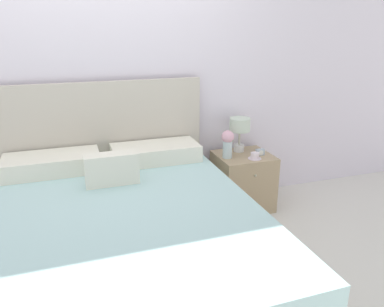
{
  "coord_description": "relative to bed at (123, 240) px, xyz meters",
  "views": [
    {
      "loc": [
        -0.26,
        -3.25,
        1.69
      ],
      "look_at": [
        0.64,
        -0.6,
        0.73
      ],
      "focal_mm": 35.0,
      "sensor_mm": 36.0,
      "label": 1
    }
  ],
  "objects": [
    {
      "name": "wall_back",
      "position": [
        0.0,
        1.08,
        0.98
      ],
      "size": [
        8.0,
        0.06,
        2.6
      ],
      "color": "white",
      "rests_on": "ground_plane"
    },
    {
      "name": "flower_vase",
      "position": [
        1.09,
        0.74,
        0.37
      ],
      "size": [
        0.11,
        0.11,
        0.26
      ],
      "color": "silver",
      "rests_on": "nightstand"
    },
    {
      "name": "teacup",
      "position": [
        1.31,
        0.63,
        0.25
      ],
      "size": [
        0.12,
        0.12,
        0.06
      ],
      "color": "white",
      "rests_on": "nightstand"
    },
    {
      "name": "bed",
      "position": [
        0.0,
        0.0,
        0.0
      ],
      "size": [
        1.79,
        2.18,
        1.25
      ],
      "color": "tan",
      "rests_on": "ground_plane"
    },
    {
      "name": "alarm_clock",
      "position": [
        1.41,
        0.7,
        0.25
      ],
      "size": [
        0.08,
        0.04,
        0.06
      ],
      "color": "silver",
      "rests_on": "nightstand"
    },
    {
      "name": "table_lamp",
      "position": [
        1.27,
        0.87,
        0.46
      ],
      "size": [
        0.2,
        0.2,
        0.33
      ],
      "color": "white",
      "rests_on": "nightstand"
    },
    {
      "name": "nightstand",
      "position": [
        1.27,
        0.76,
        -0.05
      ],
      "size": [
        0.51,
        0.48,
        0.54
      ],
      "color": "tan",
      "rests_on": "ground_plane"
    },
    {
      "name": "ground_plane",
      "position": [
        0.0,
        1.01,
        -0.32
      ],
      "size": [
        12.0,
        12.0,
        0.0
      ],
      "primitive_type": "plane",
      "color": "silver"
    }
  ]
}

